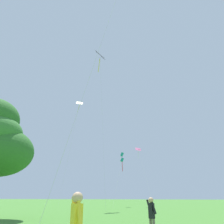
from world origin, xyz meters
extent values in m
cube|color=teal|center=(-12.82, 40.00, 9.37)|extent=(0.79, 0.81, 0.78)
cube|color=teal|center=(-12.82, 40.00, 8.33)|extent=(0.79, 0.81, 0.78)
cylinder|color=#3F382D|center=(-12.82, 40.00, 8.85)|extent=(0.04, 0.04, 1.50)
cylinder|color=red|center=(-12.77, 39.91, 7.15)|extent=(0.22, 0.32, 2.06)
cylinder|color=silver|center=(-12.78, 37.00, 4.35)|extent=(0.09, 6.03, 8.70)
cube|color=black|center=(-14.08, 30.53, 26.22)|extent=(1.79, 2.87, 2.12)
cylinder|color=#3F382D|center=(-14.08, 30.53, 26.22)|extent=(1.43, 1.02, 1.15)
cylinder|color=yellow|center=(-14.26, 30.62, 24.10)|extent=(0.49, 0.32, 2.74)
cylinder|color=silver|center=(-12.47, 28.03, 13.03)|extent=(3.22, 5.03, 26.06)
cube|color=yellow|center=(-21.90, 38.64, 20.87)|extent=(1.45, 1.23, 0.92)
cylinder|color=#3F382D|center=(-21.90, 38.64, 20.87)|extent=(1.21, 0.33, 0.25)
cylinder|color=yellow|center=(-22.09, 38.73, 19.61)|extent=(0.47, 0.26, 1.59)
cylinder|color=silver|center=(-21.71, 35.49, 10.38)|extent=(0.38, 6.32, 20.76)
cylinder|color=silver|center=(-5.06, 9.56, 13.26)|extent=(2.51, 8.73, 26.51)
cube|color=pink|center=(-9.71, 40.50, 10.28)|extent=(1.12, 1.02, 0.77)
cylinder|color=#3F382D|center=(-9.71, 40.50, 10.28)|extent=(0.93, 0.27, 0.26)
cylinder|color=silver|center=(-9.77, 40.67, 9.24)|extent=(0.20, 0.40, 1.37)
cylinder|color=silver|center=(-8.07, 37.66, 5.10)|extent=(3.29, 5.70, 10.21)
cube|color=yellow|center=(-3.19, 2.25, 1.14)|extent=(0.28, 0.28, 0.62)
cylinder|color=yellow|center=(-3.29, 2.33, 1.30)|extent=(0.26, 0.25, 0.58)
cylinder|color=yellow|center=(-3.09, 2.16, 1.30)|extent=(0.26, 0.25, 0.58)
sphere|color=tan|center=(-3.19, 2.25, 1.57)|extent=(0.23, 0.23, 0.23)
cube|color=black|center=(-2.49, 7.57, 1.07)|extent=(0.26, 0.26, 0.58)
cylinder|color=black|center=(-2.59, 7.63, 1.21)|extent=(0.26, 0.21, 0.54)
cylinder|color=black|center=(-2.39, 7.50, 1.21)|extent=(0.26, 0.21, 0.54)
sphere|color=tan|center=(-2.49, 7.57, 1.47)|extent=(0.21, 0.21, 0.21)
camera|label=1|loc=(-0.89, -2.39, 1.57)|focal=36.36mm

